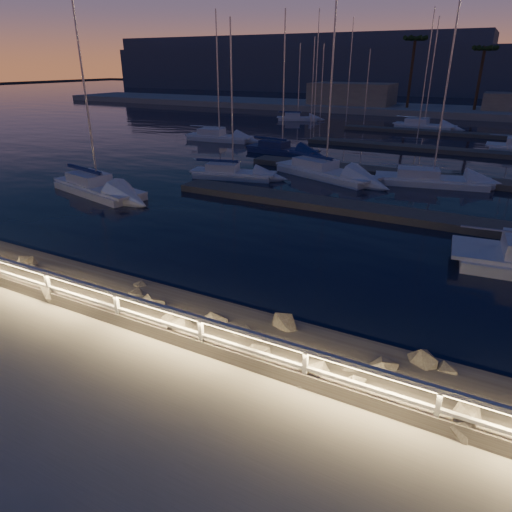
% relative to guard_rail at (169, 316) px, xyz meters
% --- Properties ---
extents(ground, '(400.00, 400.00, 0.00)m').
position_rel_guard_rail_xyz_m(ground, '(0.07, 0.00, -0.77)').
color(ground, gray).
rests_on(ground, ground).
extents(harbor_water, '(400.00, 440.00, 0.60)m').
position_rel_guard_rail_xyz_m(harbor_water, '(0.07, 31.22, -1.74)').
color(harbor_water, black).
rests_on(harbor_water, ground).
extents(guard_rail, '(44.11, 0.12, 1.06)m').
position_rel_guard_rail_xyz_m(guard_rail, '(0.00, 0.00, 0.00)').
color(guard_rail, silver).
rests_on(guard_rail, ground).
extents(riprap, '(36.33, 2.45, 1.29)m').
position_rel_guard_rail_xyz_m(riprap, '(-3.24, 1.22, -0.93)').
color(riprap, '#6B665B').
rests_on(riprap, ground).
extents(floating_docks, '(22.00, 36.00, 0.40)m').
position_rel_guard_rail_xyz_m(floating_docks, '(0.07, 32.50, -1.17)').
color(floating_docks, '#625B51').
rests_on(floating_docks, ground).
extents(far_shore, '(160.00, 14.00, 5.20)m').
position_rel_guard_rail_xyz_m(far_shore, '(-0.06, 74.05, -0.48)').
color(far_shore, gray).
rests_on(far_shore, ground).
extents(palm_left, '(3.00, 3.00, 11.20)m').
position_rel_guard_rail_xyz_m(palm_left, '(-7.93, 72.00, 9.36)').
color(palm_left, '#463220').
rests_on(palm_left, ground).
extents(palm_center, '(3.00, 3.00, 9.70)m').
position_rel_guard_rail_xyz_m(palm_center, '(2.07, 73.00, 8.01)').
color(palm_center, '#463220').
rests_on(palm_center, ground).
extents(distant_hills, '(230.00, 37.50, 18.00)m').
position_rel_guard_rail_xyz_m(distant_hills, '(-22.06, 133.69, 3.96)').
color(distant_hills, '#374055').
rests_on(distant_hills, ground).
extents(sailboat_a, '(6.43, 3.20, 10.61)m').
position_rel_guard_rail_xyz_m(sailboat_a, '(-9.96, 19.75, -0.97)').
color(sailboat_a, silver).
rests_on(sailboat_a, ground).
extents(sailboat_b, '(8.01, 3.92, 13.16)m').
position_rel_guard_rail_xyz_m(sailboat_b, '(-15.45, 12.05, -0.94)').
color(sailboat_b, silver).
rests_on(sailboat_b, ground).
extents(sailboat_c, '(7.90, 3.74, 12.94)m').
position_rel_guard_rail_xyz_m(sailboat_c, '(3.13, 24.56, -0.96)').
color(sailboat_c, silver).
rests_on(sailboat_c, ground).
extents(sailboat_e, '(7.63, 2.93, 12.77)m').
position_rel_guard_rail_xyz_m(sailboat_e, '(-20.14, 33.86, -0.92)').
color(sailboat_e, silver).
rests_on(sailboat_e, ground).
extents(sailboat_g, '(8.70, 5.26, 14.33)m').
position_rel_guard_rail_xyz_m(sailboat_g, '(-4.15, 23.36, -0.93)').
color(sailboat_g, silver).
rests_on(sailboat_g, ground).
extents(sailboat_j, '(7.30, 3.11, 12.05)m').
position_rel_guard_rail_xyz_m(sailboat_j, '(-10.95, 30.27, -0.96)').
color(sailboat_j, navy).
rests_on(sailboat_j, ground).
extents(sailboat_m, '(6.20, 3.85, 10.33)m').
position_rel_guard_rail_xyz_m(sailboat_m, '(-20.09, 54.94, -0.98)').
color(sailboat_m, silver).
rests_on(sailboat_m, ground).
extents(sailboat_n, '(7.79, 3.07, 12.94)m').
position_rel_guard_rail_xyz_m(sailboat_n, '(-2.41, 54.53, -0.94)').
color(sailboat_n, silver).
rests_on(sailboat_n, ground).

